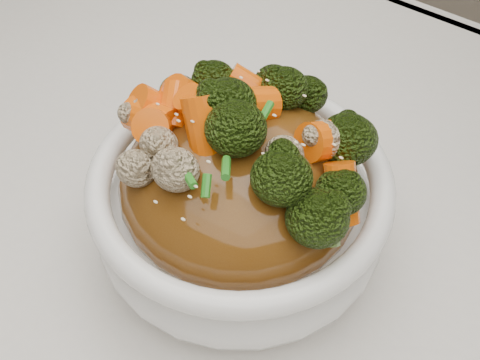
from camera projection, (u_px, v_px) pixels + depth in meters
The scene contains 8 objects.
tablecloth at pixel (251, 299), 0.41m from camera, with size 1.20×0.80×0.04m, color silver.
bowl at pixel (240, 208), 0.39m from camera, with size 0.20×0.20×0.08m, color white, non-canonical shape.
sauce_base at pixel (240, 183), 0.37m from camera, with size 0.16×0.16×0.09m, color #5A330F.
carrots at pixel (240, 118), 0.33m from camera, with size 0.16×0.16×0.05m, color #ED5B07, non-canonical shape.
broccoli at pixel (240, 119), 0.33m from camera, with size 0.16×0.16×0.04m, color black, non-canonical shape.
cauliflower at pixel (240, 121), 0.33m from camera, with size 0.16×0.16×0.03m, color tan, non-canonical shape.
scallions at pixel (240, 117), 0.32m from camera, with size 0.12×0.12×0.02m, color #23731A, non-canonical shape.
sesame_seeds at pixel (240, 117), 0.32m from camera, with size 0.14×0.14×0.01m, color beige, non-canonical shape.
Camera 1 is at (0.12, -0.17, 1.10)m, focal length 42.00 mm.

